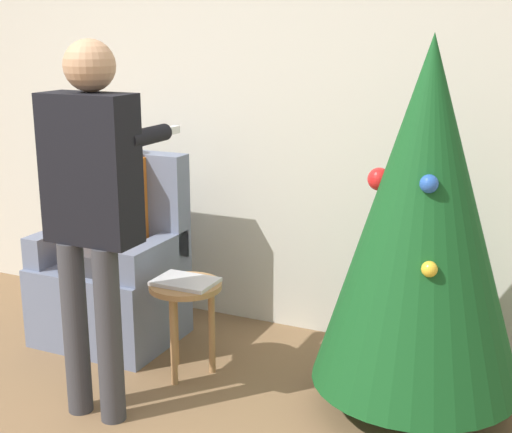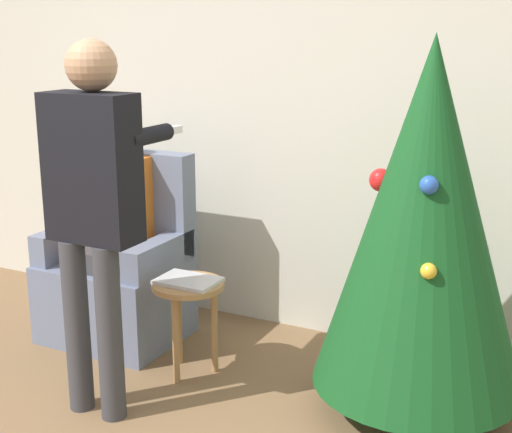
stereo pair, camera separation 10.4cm
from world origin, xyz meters
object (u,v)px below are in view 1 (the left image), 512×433
object	(u,v)px
person_seated	(108,223)
side_stool	(186,300)
christmas_tree	(423,216)
armchair	(114,276)
person_standing	(92,197)

from	to	relation	value
person_seated	side_stool	size ratio (longest dim) A/B	2.51
christmas_tree	armchair	bearing A→B (deg)	177.13
christmas_tree	armchair	distance (m)	1.92
christmas_tree	person_seated	bearing A→B (deg)	178.16
person_standing	side_stool	world-z (taller)	person_standing
christmas_tree	person_seated	world-z (taller)	christmas_tree
christmas_tree	side_stool	world-z (taller)	christmas_tree
christmas_tree	person_standing	size ratio (longest dim) A/B	1.02
side_stool	person_seated	bearing A→B (deg)	161.61
person_seated	person_standing	size ratio (longest dim) A/B	0.73
armchair	person_seated	world-z (taller)	person_seated
armchair	person_seated	size ratio (longest dim) A/B	0.86
christmas_tree	side_stool	bearing A→B (deg)	-172.57
person_seated	armchair	bearing A→B (deg)	90.00
person_standing	person_seated	bearing A→B (deg)	122.92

